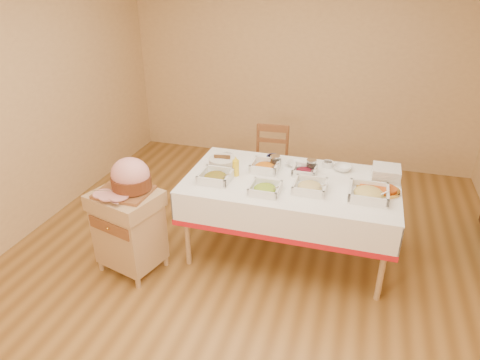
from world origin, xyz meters
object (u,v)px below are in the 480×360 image
preserve_jar_right (311,166)px  preserve_jar_left (275,162)px  butcher_cart (129,227)px  ham_on_board (130,178)px  dining_table (290,196)px  bread_basket (222,163)px  dining_chair (270,164)px  brass_platter (378,189)px  mustard_bottle (236,167)px  plate_stack (386,173)px

preserve_jar_right → preserve_jar_left: bearing=-178.3°
butcher_cart → ham_on_board: bearing=38.0°
dining_table → bread_basket: 0.69m
dining_chair → ham_on_board: (-0.83, -1.54, 0.44)m
dining_table → brass_platter: 0.74m
preserve_jar_left → brass_platter: preserve_jar_left is taller
bread_basket → brass_platter: size_ratio=0.72×
bread_basket → brass_platter: bearing=-3.6°
ham_on_board → mustard_bottle: size_ratio=2.50×
ham_on_board → plate_stack: (2.00, 0.83, -0.06)m
dining_chair → mustard_bottle: 1.09m
ham_on_board → preserve_jar_left: (1.03, 0.79, -0.07)m
dining_table → preserve_jar_left: preserve_jar_left is taller
preserve_jar_right → mustard_bottle: 0.68m
dining_chair → brass_platter: (1.12, -0.97, 0.34)m
bread_basket → plate_stack: (1.44, 0.17, 0.01)m
dining_table → bread_basket: (-0.66, 0.08, 0.21)m
ham_on_board → bread_basket: 0.87m
bread_basket → preserve_jar_left: bearing=16.0°
butcher_cart → plate_stack: bearing=23.0°
dining_table → ham_on_board: bearing=-154.7°
dining_table → preserve_jar_left: bearing=132.1°
dining_chair → brass_platter: size_ratio=2.46×
dining_table → preserve_jar_left: (-0.19, 0.21, 0.21)m
butcher_cart → bread_basket: bread_basket is taller
butcher_cart → bread_basket: 1.00m
preserve_jar_left → preserve_jar_right: (0.33, 0.01, -0.00)m
preserve_jar_left → brass_platter: bearing=-13.6°
bread_basket → brass_platter: 1.38m
dining_table → butcher_cart: (-1.27, -0.62, -0.17)m
dining_table → ham_on_board: ham_on_board is taller
dining_chair → ham_on_board: ham_on_board is taller
dining_table → mustard_bottle: (-0.49, -0.05, 0.24)m
preserve_jar_left → bread_basket: bearing=-164.0°
ham_on_board → preserve_jar_right: ham_on_board is taller
plate_stack → preserve_jar_left: bearing=-177.6°
preserve_jar_right → brass_platter: bearing=-21.5°
dining_chair → bread_basket: 0.99m
dining_chair → brass_platter: bearing=-40.9°
dining_table → plate_stack: bearing=18.0°
ham_on_board → bread_basket: ham_on_board is taller
butcher_cart → ham_on_board: ham_on_board is taller
dining_chair → ham_on_board: 1.80m
preserve_jar_right → ham_on_board: bearing=-149.5°
preserve_jar_left → dining_chair: bearing=105.4°
preserve_jar_right → brass_platter: size_ratio=0.33×
bread_basket → plate_stack: 1.45m
dining_chair → preserve_jar_right: bearing=-54.1°
preserve_jar_left → brass_platter: (0.91, -0.22, -0.03)m
mustard_bottle → butcher_cart: bearing=-144.1°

